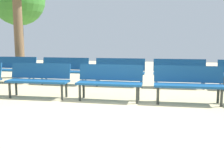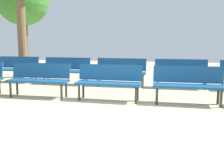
# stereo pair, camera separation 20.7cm
# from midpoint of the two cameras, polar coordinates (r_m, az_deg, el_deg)

# --- Properties ---
(ground_plane) EXTENTS (24.09, 24.09, 0.00)m
(ground_plane) POSITION_cam_midpoint_polar(r_m,az_deg,el_deg) (5.01, -4.89, -9.78)
(ground_plane) COLOR #CCB789
(bench_r0_c1) EXTENTS (1.61, 0.50, 0.87)m
(bench_r0_c1) POSITION_cam_midpoint_polar(r_m,az_deg,el_deg) (6.99, -16.60, -0.72)
(bench_r0_c1) COLOR navy
(bench_r0_c1) RESTS_ON ground_plane
(bench_r0_c2) EXTENTS (1.62, 0.55, 0.87)m
(bench_r0_c2) POSITION_cam_midpoint_polar(r_m,az_deg,el_deg) (6.37, -1.42, -1.21)
(bench_r0_c2) COLOR navy
(bench_r0_c2) RESTS_ON ground_plane
(bench_r0_c3) EXTENTS (1.61, 0.50, 0.87)m
(bench_r0_c3) POSITION_cam_midpoint_polar(r_m,az_deg,el_deg) (6.30, 15.57, -1.61)
(bench_r0_c3) COLOR navy
(bench_r0_c3) RESTS_ON ground_plane
(bench_r1_c0) EXTENTS (1.60, 0.49, 0.87)m
(bench_r1_c0) POSITION_cam_midpoint_polar(r_m,az_deg,el_deg) (9.63, -21.55, 1.40)
(bench_r1_c0) COLOR navy
(bench_r1_c0) RESTS_ON ground_plane
(bench_r1_c1) EXTENTS (1.62, 0.55, 0.87)m
(bench_r1_c1) POSITION_cam_midpoint_polar(r_m,az_deg,el_deg) (8.74, -11.10, 1.19)
(bench_r1_c1) COLOR navy
(bench_r1_c1) RESTS_ON ground_plane
(bench_r1_c2) EXTENTS (1.61, 0.51, 0.87)m
(bench_r1_c2) POSITION_cam_midpoint_polar(r_m,az_deg,el_deg) (8.30, 0.99, 0.97)
(bench_r1_c2) COLOR navy
(bench_r1_c2) RESTS_ON ground_plane
(bench_r1_c3) EXTENTS (1.60, 0.49, 0.87)m
(bench_r1_c3) POSITION_cam_midpoint_polar(r_m,az_deg,el_deg) (8.24, 13.95, 0.69)
(bench_r1_c3) COLOR navy
(bench_r1_c3) RESTS_ON ground_plane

